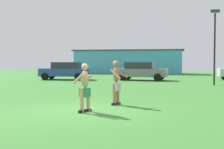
{
  "coord_description": "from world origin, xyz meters",
  "views": [
    {
      "loc": [
        3.09,
        -9.97,
        1.7
      ],
      "look_at": [
        0.43,
        2.45,
        1.13
      ],
      "focal_mm": 49.34,
      "sensor_mm": 36.0,
      "label": 1
    }
  ],
  "objects": [
    {
      "name": "player_in_green",
      "position": [
        0.08,
        -0.24,
        0.84
      ],
      "size": [
        0.64,
        0.76,
        1.61
      ],
      "color": "black",
      "rests_on": "ground_plane"
    },
    {
      "name": "ground_plane",
      "position": [
        0.0,
        0.0,
        0.0
      ],
      "size": [
        80.0,
        80.0,
        0.0
      ],
      "primitive_type": "plane",
      "color": "#38752D"
    },
    {
      "name": "lamp_post",
      "position": [
        5.56,
        12.36,
        3.24
      ],
      "size": [
        0.6,
        0.24,
        5.22
      ],
      "color": "black",
      "rests_on": "ground_plane"
    },
    {
      "name": "car_blue_mid_lot",
      "position": [
        -6.89,
        16.26,
        0.82
      ],
      "size": [
        4.43,
        2.3,
        1.58
      ],
      "color": "#2D478C",
      "rests_on": "ground_plane"
    },
    {
      "name": "player_with_cap",
      "position": [
        0.77,
        1.62,
        0.95
      ],
      "size": [
        0.68,
        0.68,
        1.72
      ],
      "color": "black",
      "rests_on": "ground_plane"
    },
    {
      "name": "outbuilding_behind_lot",
      "position": [
        -3.41,
        30.98,
        1.59
      ],
      "size": [
        14.55,
        4.68,
        3.16
      ],
      "color": "#4C9ED1",
      "rests_on": "ground_plane"
    },
    {
      "name": "frisbee",
      "position": [
        0.03,
        0.4,
        0.01
      ],
      "size": [
        0.27,
        0.27,
        0.03
      ],
      "primitive_type": "cylinder",
      "color": "white",
      "rests_on": "ground_plane"
    },
    {
      "name": "car_gray_near_post",
      "position": [
        -0.02,
        16.84,
        0.82
      ],
      "size": [
        4.45,
        2.36,
        1.58
      ],
      "color": "slate",
      "rests_on": "ground_plane"
    }
  ]
}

